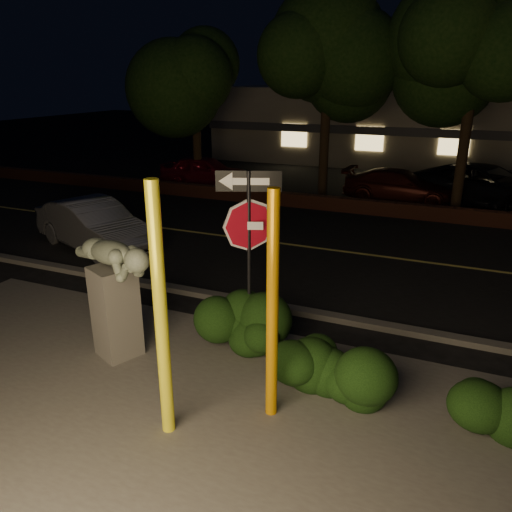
% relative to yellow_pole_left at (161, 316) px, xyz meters
% --- Properties ---
extents(ground, '(90.00, 90.00, 0.00)m').
position_rel_yellow_pole_left_xyz_m(ground, '(0.62, 11.17, -1.73)').
color(ground, black).
rests_on(ground, ground).
extents(patio, '(14.00, 6.00, 0.02)m').
position_rel_yellow_pole_left_xyz_m(patio, '(0.62, 0.17, -1.72)').
color(patio, '#4C4944').
rests_on(patio, ground).
extents(road, '(80.00, 8.00, 0.01)m').
position_rel_yellow_pole_left_xyz_m(road, '(0.62, 8.17, -1.73)').
color(road, black).
rests_on(road, ground).
extents(lane_marking, '(80.00, 0.12, 0.00)m').
position_rel_yellow_pole_left_xyz_m(lane_marking, '(0.62, 8.17, -1.71)').
color(lane_marking, gold).
rests_on(lane_marking, road).
extents(curb, '(80.00, 0.25, 0.12)m').
position_rel_yellow_pole_left_xyz_m(curb, '(0.62, 4.07, -1.67)').
color(curb, '#4C4944').
rests_on(curb, ground).
extents(brick_wall, '(40.00, 0.35, 0.50)m').
position_rel_yellow_pole_left_xyz_m(brick_wall, '(0.62, 12.47, -1.48)').
color(brick_wall, '#4F2519').
rests_on(brick_wall, ground).
extents(parking_lot, '(40.00, 12.00, 0.01)m').
position_rel_yellow_pole_left_xyz_m(parking_lot, '(0.62, 18.17, -1.73)').
color(parking_lot, black).
rests_on(parking_lot, ground).
extents(building, '(22.00, 10.20, 4.00)m').
position_rel_yellow_pole_left_xyz_m(building, '(0.62, 26.15, 0.27)').
color(building, '#726A5B').
rests_on(building, ground).
extents(tree_far_a, '(4.60, 4.60, 7.43)m').
position_rel_yellow_pole_left_xyz_m(tree_far_a, '(-7.38, 14.17, 3.61)').
color(tree_far_a, black).
rests_on(tree_far_a, ground).
extents(tree_far_b, '(5.20, 5.20, 8.41)m').
position_rel_yellow_pole_left_xyz_m(tree_far_b, '(-1.88, 14.37, 4.32)').
color(tree_far_b, black).
rests_on(tree_far_b, ground).
extents(tree_far_c, '(4.80, 4.80, 7.84)m').
position_rel_yellow_pole_left_xyz_m(tree_far_c, '(3.12, 13.97, 3.93)').
color(tree_far_c, black).
rests_on(tree_far_c, ground).
extents(yellow_pole_left, '(0.17, 0.17, 3.46)m').
position_rel_yellow_pole_left_xyz_m(yellow_pole_left, '(0.00, 0.00, 0.00)').
color(yellow_pole_left, '#FFF424').
rests_on(yellow_pole_left, ground).
extents(yellow_pole_right, '(0.16, 0.16, 3.28)m').
position_rel_yellow_pole_left_xyz_m(yellow_pole_right, '(1.16, 0.88, -0.09)').
color(yellow_pole_right, orange).
rests_on(yellow_pole_right, ground).
extents(signpost, '(1.01, 0.41, 3.15)m').
position_rel_yellow_pole_left_xyz_m(signpost, '(0.11, 2.52, 0.51)').
color(signpost, black).
rests_on(signpost, ground).
extents(sculpture, '(1.96, 1.28, 2.17)m').
position_rel_yellow_pole_left_xyz_m(sculpture, '(-1.82, 1.35, -0.39)').
color(sculpture, '#4C4944').
rests_on(sculpture, ground).
extents(hedge_center, '(2.20, 1.16, 1.11)m').
position_rel_yellow_pole_left_xyz_m(hedge_center, '(0.19, 2.42, -1.18)').
color(hedge_center, black).
rests_on(hedge_center, ground).
extents(hedge_right, '(1.91, 1.20, 1.18)m').
position_rel_yellow_pole_left_xyz_m(hedge_right, '(1.82, 1.75, -1.14)').
color(hedge_right, black).
rests_on(hedge_right, ground).
extents(hedge_far_right, '(1.52, 1.11, 0.95)m').
position_rel_yellow_pole_left_xyz_m(hedge_far_right, '(4.17, 1.82, -1.25)').
color(hedge_far_right, black).
rests_on(hedge_far_right, ground).
extents(silver_sedan, '(4.35, 2.73, 1.35)m').
position_rel_yellow_pole_left_xyz_m(silver_sedan, '(-6.03, 5.79, -1.05)').
color(silver_sedan, '#AAAAAF').
rests_on(silver_sedan, ground).
extents(parked_car_red, '(4.04, 1.95, 1.33)m').
position_rel_yellow_pole_left_xyz_m(parked_car_red, '(-7.20, 14.44, -1.07)').
color(parked_car_red, maroon).
rests_on(parked_car_red, ground).
extents(parked_car_darkred, '(4.33, 1.94, 1.23)m').
position_rel_yellow_pole_left_xyz_m(parked_car_darkred, '(1.05, 14.70, -1.11)').
color(parked_car_darkred, '#38100C').
rests_on(parked_car_darkred, ground).
extents(parked_car_dark, '(5.94, 4.46, 1.50)m').
position_rel_yellow_pole_left_xyz_m(parked_car_dark, '(4.07, 15.33, -0.98)').
color(parked_car_dark, black).
rests_on(parked_car_dark, ground).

